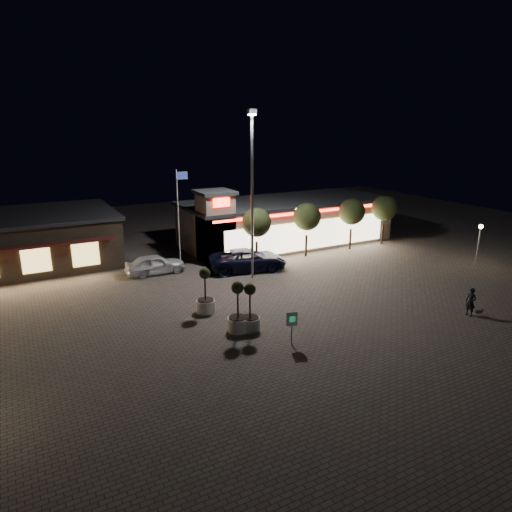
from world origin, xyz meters
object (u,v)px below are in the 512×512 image
pedestrian (471,302)px  valet_sign (292,322)px  white_sedan (155,264)px  planter_mid (250,316)px  planter_left (205,299)px  pickup_truck (248,260)px

pedestrian → valet_sign: 11.89m
valet_sign → white_sedan: bearing=101.3°
planter_mid → pedestrian: bearing=-19.6°
pedestrian → planter_left: 16.35m
pickup_truck → white_sedan: (-6.86, 2.65, -0.09)m
white_sedan → planter_left: size_ratio=1.58×
planter_left → planter_mid: size_ratio=1.03×
planter_left → pedestrian: bearing=-30.2°
pedestrian → planter_left: (-14.14, 8.22, 0.01)m
pickup_truck → white_sedan: pickup_truck is taller
pickup_truck → planter_mid: planter_mid is taller
pickup_truck → white_sedan: size_ratio=1.36×
white_sedan → planter_left: (0.59, -8.96, 0.11)m
pickup_truck → planter_left: planter_left is taller
valet_sign → pickup_truck: bearing=72.9°
pedestrian → planter_mid: 13.69m
white_sedan → pedestrian: (14.73, -17.18, 0.11)m
planter_mid → valet_sign: size_ratio=1.54×
white_sedan → planter_mid: 12.72m
planter_left → planter_mid: bearing=-71.1°
pickup_truck → valet_sign: bearing=176.6°
pickup_truck → valet_sign: size_ratio=3.41×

